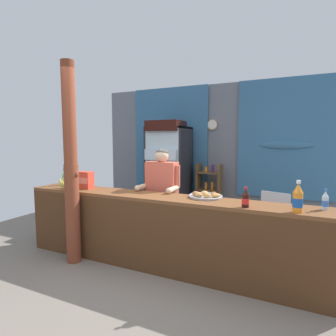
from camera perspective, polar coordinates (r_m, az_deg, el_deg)
name	(u,v)px	position (r m, az deg, el deg)	size (l,w,h in m)	color
ground_plane	(187,249)	(4.22, 4.05, -16.58)	(7.68, 7.68, 0.00)	slate
back_wall_curtained	(220,150)	(5.64, 10.90, 3.66)	(5.24, 0.22, 2.73)	slate
stall_counter	(158,226)	(3.39, -2.17, -12.10)	(3.97, 0.47, 0.92)	brown
timber_post	(71,169)	(3.72, -19.66, -0.12)	(0.20, 0.18, 2.60)	brown
drink_fridge	(168,166)	(5.40, 0.01, 0.35)	(0.77, 0.73, 1.98)	#232328
bottle_shelf_rack	(209,192)	(5.47, 8.58, -4.91)	(0.48, 0.28, 1.15)	brown
plastic_lawn_chair	(278,215)	(4.43, 22.10, -9.19)	(0.56, 0.56, 0.86)	silver
shopkeeper	(162,188)	(3.86, -1.34, -4.13)	(0.55, 0.42, 1.49)	#28282D
soda_bottle_orange_soda	(298,199)	(2.88, 25.55, -5.87)	(0.09, 0.09, 0.31)	orange
soda_bottle_lime_soda	(64,178)	(4.48, -20.90, -2.04)	(0.06, 0.06, 0.25)	#75C64C
soda_bottle_cola	(245,199)	(2.92, 15.94, -6.21)	(0.08, 0.08, 0.21)	black
soda_bottle_water	(325,201)	(3.13, 30.07, -6.01)	(0.06, 0.06, 0.21)	silver
snack_box_crackers	(86,180)	(4.07, -16.90, -2.45)	(0.20, 0.14, 0.24)	#E5422D
pastry_tray	(205,196)	(3.33, 7.86, -5.77)	(0.41, 0.41, 0.07)	#BCBCC1
banana_bunch	(65,184)	(4.16, -20.70, -3.20)	(0.27, 0.07, 0.16)	#CCC14C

